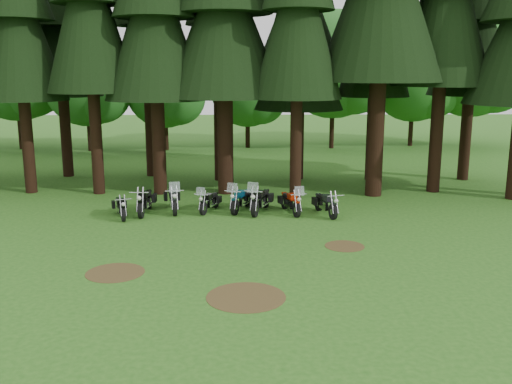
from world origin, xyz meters
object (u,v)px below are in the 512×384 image
at_px(motorcycle_3, 209,202).
at_px(motorcycle_4, 241,200).
at_px(motorcycle_0, 121,208).
at_px(motorcycle_7, 326,204).
at_px(motorcycle_1, 145,202).
at_px(motorcycle_6, 291,203).
at_px(motorcycle_2, 173,200).
at_px(motorcycle_5, 260,201).

bearing_deg(motorcycle_3, motorcycle_4, 22.74).
relative_size(motorcycle_0, motorcycle_3, 1.00).
relative_size(motorcycle_4, motorcycle_7, 1.04).
distance_m(motorcycle_1, motorcycle_6, 6.29).
bearing_deg(motorcycle_4, motorcycle_0, -148.12).
xyz_separation_m(motorcycle_3, motorcycle_7, (4.99, -0.73, 0.04)).
distance_m(motorcycle_0, motorcycle_2, 2.31).
height_order(motorcycle_3, motorcycle_4, motorcycle_4).
bearing_deg(motorcycle_0, motorcycle_1, 18.96).
relative_size(motorcycle_1, motorcycle_6, 1.11).
xyz_separation_m(motorcycle_1, motorcycle_3, (2.76, 0.24, -0.08)).
height_order(motorcycle_0, motorcycle_3, motorcycle_3).
relative_size(motorcycle_0, motorcycle_4, 0.87).
bearing_deg(motorcycle_3, motorcycle_1, -155.74).
relative_size(motorcycle_6, motorcycle_7, 1.01).
bearing_deg(motorcycle_2, motorcycle_6, -16.33).
height_order(motorcycle_2, motorcycle_7, motorcycle_2).
height_order(motorcycle_1, motorcycle_6, motorcycle_6).
bearing_deg(motorcycle_7, motorcycle_2, 158.01).
xyz_separation_m(motorcycle_2, motorcycle_3, (1.59, -0.09, -0.09)).
bearing_deg(motorcycle_2, motorcycle_1, -175.22).
xyz_separation_m(motorcycle_2, motorcycle_6, (5.12, -0.47, -0.05)).
distance_m(motorcycle_4, motorcycle_5, 0.89).
height_order(motorcycle_1, motorcycle_7, motorcycle_1).
distance_m(motorcycle_4, motorcycle_6, 2.18).
distance_m(motorcycle_2, motorcycle_4, 2.99).
relative_size(motorcycle_1, motorcycle_5, 1.00).
bearing_deg(motorcycle_6, motorcycle_1, 163.42).
bearing_deg(motorcycle_2, motorcycle_3, -14.44).
relative_size(motorcycle_4, motorcycle_6, 1.03).
relative_size(motorcycle_0, motorcycle_5, 0.81).
xyz_separation_m(motorcycle_2, motorcycle_7, (6.59, -0.83, -0.05)).
bearing_deg(motorcycle_3, motorcycle_5, 13.83).
xyz_separation_m(motorcycle_1, motorcycle_5, (4.99, 0.02, 0.02)).
height_order(motorcycle_1, motorcycle_5, motorcycle_5).
xyz_separation_m(motorcycle_0, motorcycle_3, (3.66, 0.93, 0.00)).
bearing_deg(motorcycle_6, motorcycle_7, -28.97).
xyz_separation_m(motorcycle_0, motorcycle_5, (5.89, 0.72, 0.10)).
bearing_deg(motorcycle_2, motorcycle_4, -11.28).
bearing_deg(motorcycle_7, motorcycle_4, 152.38).
height_order(motorcycle_1, motorcycle_2, motorcycle_2).
distance_m(motorcycle_4, motorcycle_7, 3.69).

